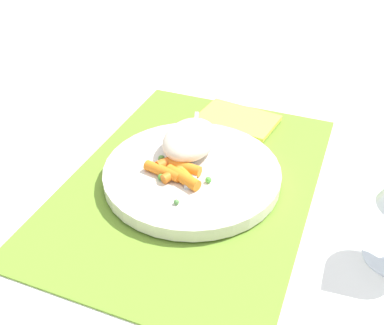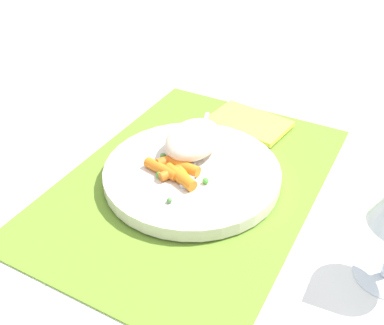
{
  "view_description": "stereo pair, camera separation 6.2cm",
  "coord_description": "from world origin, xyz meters",
  "px_view_note": "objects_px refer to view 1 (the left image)",
  "views": [
    {
      "loc": [
        0.48,
        0.19,
        0.41
      ],
      "look_at": [
        0.0,
        0.0,
        0.03
      ],
      "focal_mm": 43.28,
      "sensor_mm": 36.0,
      "label": 1
    },
    {
      "loc": [
        0.45,
        0.25,
        0.41
      ],
      "look_at": [
        0.0,
        0.0,
        0.03
      ],
      "focal_mm": 43.28,
      "sensor_mm": 36.0,
      "label": 2
    }
  ],
  "objects_px": {
    "plate": "(192,174)",
    "rice_mound": "(190,139)",
    "fork": "(193,154)",
    "napkin": "(238,119)",
    "carrot_portion": "(175,170)"
  },
  "relations": [
    {
      "from": "carrot_portion",
      "to": "fork",
      "type": "xyz_separation_m",
      "value": [
        -0.05,
        0.01,
        -0.0
      ]
    },
    {
      "from": "plate",
      "to": "rice_mound",
      "type": "height_order",
      "value": "rice_mound"
    },
    {
      "from": "plate",
      "to": "napkin",
      "type": "distance_m",
      "value": 0.18
    },
    {
      "from": "plate",
      "to": "napkin",
      "type": "bearing_deg",
      "value": 175.54
    },
    {
      "from": "fork",
      "to": "napkin",
      "type": "distance_m",
      "value": 0.15
    },
    {
      "from": "plate",
      "to": "rice_mound",
      "type": "relative_size",
      "value": 2.4
    },
    {
      "from": "carrot_portion",
      "to": "napkin",
      "type": "distance_m",
      "value": 0.2
    },
    {
      "from": "plate",
      "to": "rice_mound",
      "type": "distance_m",
      "value": 0.05
    },
    {
      "from": "carrot_portion",
      "to": "napkin",
      "type": "relative_size",
      "value": 0.66
    },
    {
      "from": "rice_mound",
      "to": "napkin",
      "type": "relative_size",
      "value": 0.82
    },
    {
      "from": "rice_mound",
      "to": "plate",
      "type": "bearing_deg",
      "value": 25.77
    },
    {
      "from": "plate",
      "to": "fork",
      "type": "xyz_separation_m",
      "value": [
        -0.03,
        -0.01,
        0.01
      ]
    },
    {
      "from": "plate",
      "to": "fork",
      "type": "height_order",
      "value": "fork"
    },
    {
      "from": "rice_mound",
      "to": "napkin",
      "type": "height_order",
      "value": "rice_mound"
    },
    {
      "from": "fork",
      "to": "napkin",
      "type": "relative_size",
      "value": 1.48
    }
  ]
}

